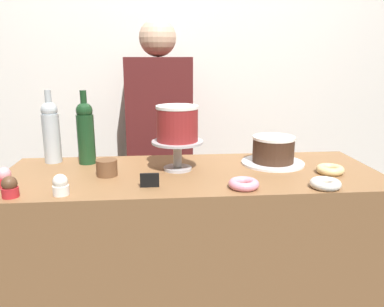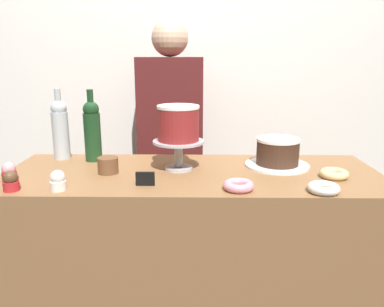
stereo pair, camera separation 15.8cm
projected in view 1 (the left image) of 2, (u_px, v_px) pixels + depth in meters
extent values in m
cube|color=silver|center=(179.00, 74.00, 2.35)|extent=(6.00, 0.05, 2.60)
cube|color=brown|center=(192.00, 273.00, 1.71)|extent=(1.56, 0.59, 0.94)
cylinder|color=#B2B2B7|center=(178.00, 168.00, 1.63)|extent=(0.12, 0.12, 0.01)
cylinder|color=#B2B2B7|center=(178.00, 155.00, 1.62)|extent=(0.04, 0.04, 0.10)
cylinder|color=#B2B2B7|center=(177.00, 142.00, 1.60)|extent=(0.22, 0.22, 0.01)
cylinder|color=maroon|center=(177.00, 125.00, 1.59)|extent=(0.17, 0.17, 0.13)
cylinder|color=white|center=(177.00, 107.00, 1.57)|extent=(0.17, 0.17, 0.01)
cylinder|color=white|center=(273.00, 163.00, 1.72)|extent=(0.28, 0.28, 0.01)
cylinder|color=#3D2619|center=(273.00, 150.00, 1.71)|extent=(0.18, 0.18, 0.10)
cylinder|color=white|center=(274.00, 138.00, 1.69)|extent=(0.19, 0.19, 0.01)
cylinder|color=#193D1E|center=(86.00, 139.00, 1.71)|extent=(0.08, 0.08, 0.22)
sphere|color=#193D1E|center=(84.00, 111.00, 1.68)|extent=(0.07, 0.07, 0.07)
cylinder|color=#193D1E|center=(83.00, 99.00, 1.66)|extent=(0.03, 0.03, 0.08)
cylinder|color=#B2BCC1|center=(52.00, 138.00, 1.73)|extent=(0.08, 0.08, 0.22)
sphere|color=#B2BCC1|center=(49.00, 110.00, 1.69)|extent=(0.07, 0.07, 0.07)
cylinder|color=#B2BCC1|center=(48.00, 98.00, 1.68)|extent=(0.03, 0.03, 0.08)
cylinder|color=red|center=(5.00, 182.00, 1.42)|extent=(0.06, 0.06, 0.03)
sphere|color=pink|center=(4.00, 174.00, 1.41)|extent=(0.05, 0.05, 0.05)
cylinder|color=white|center=(61.00, 190.00, 1.33)|extent=(0.06, 0.06, 0.03)
sphere|color=white|center=(60.00, 181.00, 1.33)|extent=(0.05, 0.05, 0.05)
cylinder|color=red|center=(10.00, 192.00, 1.31)|extent=(0.06, 0.06, 0.03)
sphere|color=brown|center=(9.00, 184.00, 1.30)|extent=(0.05, 0.05, 0.05)
torus|color=silver|center=(325.00, 184.00, 1.40)|extent=(0.11, 0.11, 0.03)
torus|color=#E0C17F|center=(330.00, 170.00, 1.58)|extent=(0.11, 0.11, 0.03)
torus|color=pink|center=(244.00, 184.00, 1.40)|extent=(0.11, 0.11, 0.03)
cylinder|color=brown|center=(107.00, 174.00, 1.55)|extent=(0.08, 0.08, 0.01)
cylinder|color=brown|center=(107.00, 172.00, 1.55)|extent=(0.08, 0.08, 0.01)
cylinder|color=brown|center=(107.00, 169.00, 1.55)|extent=(0.08, 0.08, 0.01)
cylinder|color=brown|center=(107.00, 166.00, 1.54)|extent=(0.08, 0.08, 0.01)
cylinder|color=brown|center=(107.00, 164.00, 1.54)|extent=(0.08, 0.08, 0.01)
cylinder|color=brown|center=(107.00, 161.00, 1.54)|extent=(0.08, 0.08, 0.01)
cube|color=black|center=(150.00, 180.00, 1.41)|extent=(0.07, 0.01, 0.05)
cube|color=black|center=(162.00, 224.00, 2.32)|extent=(0.28, 0.18, 0.85)
cube|color=#4C1919|center=(159.00, 108.00, 2.15)|extent=(0.36, 0.22, 0.55)
sphere|color=tan|center=(158.00, 38.00, 2.05)|extent=(0.20, 0.20, 0.20)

